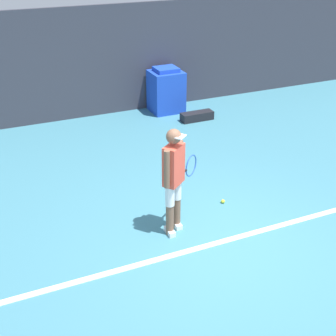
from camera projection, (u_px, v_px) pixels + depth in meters
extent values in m
plane|color=teal|center=(219.00, 241.00, 7.02)|extent=(24.00, 24.00, 0.00)
cube|color=#383842|center=(100.00, 62.00, 11.23)|extent=(24.00, 0.10, 2.63)
cube|color=white|center=(220.00, 242.00, 6.98)|extent=(21.60, 0.10, 0.01)
cylinder|color=brown|center=(170.00, 220.00, 7.07)|extent=(0.12, 0.12, 0.51)
cylinder|color=white|center=(170.00, 196.00, 6.88)|extent=(0.14, 0.14, 0.32)
cube|color=white|center=(170.00, 231.00, 7.17)|extent=(0.10, 0.24, 0.08)
cylinder|color=brown|center=(177.00, 213.00, 7.24)|extent=(0.12, 0.12, 0.51)
cylinder|color=white|center=(177.00, 189.00, 7.05)|extent=(0.14, 0.14, 0.32)
cube|color=white|center=(177.00, 224.00, 7.34)|extent=(0.10, 0.24, 0.08)
cube|color=#E54C38|center=(174.00, 165.00, 6.75)|extent=(0.39, 0.36, 0.61)
sphere|color=brown|center=(174.00, 137.00, 6.55)|extent=(0.22, 0.22, 0.22)
cube|color=white|center=(180.00, 137.00, 6.50)|extent=(0.22, 0.20, 0.02)
cylinder|color=brown|center=(167.00, 169.00, 6.59)|extent=(0.09, 0.09, 0.58)
cylinder|color=brown|center=(180.00, 159.00, 6.90)|extent=(0.09, 0.09, 0.58)
cylinder|color=black|center=(183.00, 173.00, 7.12)|extent=(0.19, 0.16, 0.03)
torus|color=#2851B2|center=(191.00, 166.00, 7.33)|extent=(0.30, 0.23, 0.36)
sphere|color=#D1E533|center=(223.00, 201.00, 7.97)|extent=(0.07, 0.07, 0.07)
cube|color=blue|center=(166.00, 91.00, 11.78)|extent=(0.79, 0.72, 1.03)
cube|color=blue|center=(166.00, 69.00, 11.52)|extent=(0.55, 0.50, 0.10)
cube|color=black|center=(197.00, 116.00, 11.38)|extent=(0.80, 0.28, 0.20)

